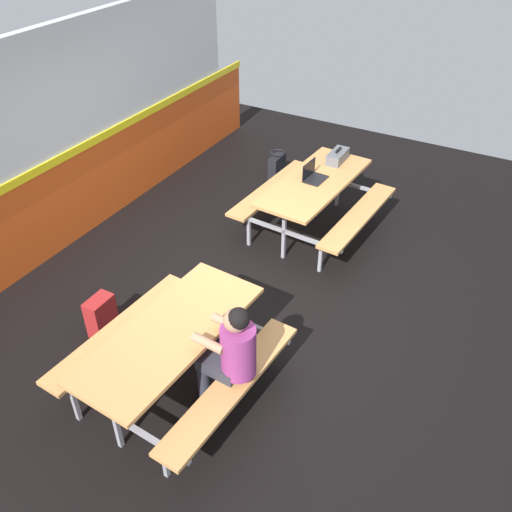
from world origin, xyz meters
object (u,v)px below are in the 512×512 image
object	(u,v)px
laptop_dark	(313,176)
toolbox_grey	(338,156)
picnic_table_left	(172,344)
picnic_table_right	(314,192)
student_nearer	(231,351)
tote_bag_bright	(277,166)
backpack_dark	(101,316)

from	to	relation	value
laptop_dark	toolbox_grey	size ratio (longest dim) A/B	0.83
picnic_table_left	picnic_table_right	distance (m)	3.07
picnic_table_left	picnic_table_right	bearing A→B (deg)	0.39
picnic_table_right	student_nearer	world-z (taller)	student_nearer
student_nearer	tote_bag_bright	xyz separation A→B (m)	(4.07, 1.67, -0.51)
picnic_table_left	tote_bag_bright	world-z (taller)	picnic_table_left
laptop_dark	tote_bag_bright	distance (m)	1.60
picnic_table_left	laptop_dark	size ratio (longest dim) A/B	5.69
tote_bag_bright	toolbox_grey	bearing A→B (deg)	-111.46
tote_bag_bright	picnic_table_left	bearing A→B (deg)	-165.08
tote_bag_bright	laptop_dark	bearing A→B (deg)	-135.11
toolbox_grey	backpack_dark	world-z (taller)	toolbox_grey
laptop_dark	toolbox_grey	distance (m)	0.62
student_nearer	backpack_dark	xyz separation A→B (m)	(0.16, 1.68, -0.49)
picnic_table_left	student_nearer	distance (m)	0.58
laptop_dark	backpack_dark	xyz separation A→B (m)	(-2.86, 1.06, -0.57)
laptop_dark	tote_bag_bright	size ratio (longest dim) A/B	0.77
picnic_table_right	tote_bag_bright	distance (m)	1.58
student_nearer	tote_bag_bright	size ratio (longest dim) A/B	2.81
toolbox_grey	backpack_dark	xyz separation A→B (m)	(-3.47, 1.14, -0.60)
backpack_dark	tote_bag_bright	xyz separation A→B (m)	(3.91, -0.01, -0.02)
picnic_table_right	tote_bag_bright	bearing A→B (deg)	45.23
toolbox_grey	picnic_table_left	bearing A→B (deg)	179.71
tote_bag_bright	student_nearer	bearing A→B (deg)	-157.71
student_nearer	tote_bag_bright	world-z (taller)	student_nearer
picnic_table_left	laptop_dark	bearing A→B (deg)	1.06
backpack_dark	tote_bag_bright	size ratio (longest dim) A/B	1.02
student_nearer	picnic_table_left	bearing A→B (deg)	98.08
laptop_dark	student_nearer	bearing A→B (deg)	-168.39
student_nearer	backpack_dark	distance (m)	1.76
picnic_table_right	student_nearer	xyz separation A→B (m)	(-2.99, -0.58, 0.13)
picnic_table_right	toolbox_grey	size ratio (longest dim) A/B	4.74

